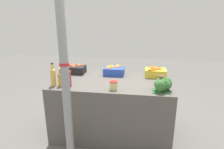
{
  "coord_description": "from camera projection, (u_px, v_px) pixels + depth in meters",
  "views": [
    {
      "loc": [
        0.38,
        -2.65,
        1.8
      ],
      "look_at": [
        0.0,
        0.0,
        0.94
      ],
      "focal_mm": 32.0,
      "sensor_mm": 36.0,
      "label": 1
    }
  ],
  "objects": [
    {
      "name": "juice_bottle_golden",
      "position": [
        53.0,
        76.0,
        2.64
      ],
      "size": [
        0.07,
        0.07,
        0.31
      ],
      "color": "gold",
      "rests_on": "market_table"
    },
    {
      "name": "support_pole",
      "position": [
        65.0,
        74.0,
        2.16
      ],
      "size": [
        0.11,
        0.11,
        2.27
      ],
      "color": "gray",
      "rests_on": "ground_plane"
    },
    {
      "name": "sparrow_bird",
      "position": [
        161.0,
        77.0,
        2.43
      ],
      "size": [
        0.14,
        0.04,
        0.05
      ],
      "rotation": [
        0.0,
        0.0,
        -3.09
      ],
      "color": "#4C3D2D",
      "rests_on": "broccoli_pile"
    },
    {
      "name": "juice_bottle_amber",
      "position": [
        61.0,
        79.0,
        2.64
      ],
      "size": [
        0.07,
        0.07,
        0.25
      ],
      "color": "gold",
      "rests_on": "market_table"
    },
    {
      "name": "orange_crate",
      "position": [
        114.0,
        70.0,
        3.11
      ],
      "size": [
        0.31,
        0.22,
        0.15
      ],
      "color": "#2847B7",
      "rests_on": "market_table"
    },
    {
      "name": "carrot_crate",
      "position": [
        156.0,
        73.0,
        3.02
      ],
      "size": [
        0.31,
        0.22,
        0.15
      ],
      "color": "gold",
      "rests_on": "market_table"
    },
    {
      "name": "ground_plane",
      "position": [
        112.0,
        132.0,
        3.1
      ],
      "size": [
        10.0,
        10.0,
        0.0
      ],
      "primitive_type": "plane",
      "color": "#605E59"
    },
    {
      "name": "broccoli_pile",
      "position": [
        163.0,
        85.0,
        2.46
      ],
      "size": [
        0.24,
        0.22,
        0.17
      ],
      "color": "#2D602D",
      "rests_on": "market_table"
    },
    {
      "name": "juice_bottle_ruby",
      "position": [
        68.0,
        77.0,
        2.61
      ],
      "size": [
        0.07,
        0.07,
        0.29
      ],
      "color": "#B2333D",
      "rests_on": "market_table"
    },
    {
      "name": "apple_crate",
      "position": [
        75.0,
        69.0,
        3.2
      ],
      "size": [
        0.31,
        0.22,
        0.15
      ],
      "color": "black",
      "rests_on": "market_table"
    },
    {
      "name": "market_table",
      "position": [
        112.0,
        108.0,
        2.97
      ],
      "size": [
        1.67,
        0.88,
        0.84
      ],
      "primitive_type": "cube",
      "color": "#56514C",
      "rests_on": "ground_plane"
    },
    {
      "name": "pickle_jar",
      "position": [
        113.0,
        85.0,
        2.53
      ],
      "size": [
        0.1,
        0.1,
        0.11
      ],
      "color": "#D1CC75",
      "rests_on": "market_table"
    }
  ]
}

